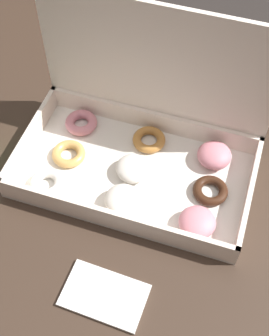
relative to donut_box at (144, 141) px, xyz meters
name	(u,v)px	position (x,y,z in m)	size (l,w,h in m)	color
ground_plane	(148,306)	(0.03, 0.00, -0.79)	(8.00, 8.00, 0.00)	#2D2826
dining_table	(155,194)	(0.03, 0.00, -0.15)	(1.22, 0.88, 0.73)	#38281E
donut_box	(144,141)	(0.00, 0.00, 0.00)	(0.39, 0.23, 0.26)	silver
paper_napkin	(105,295)	(0.02, -0.25, -0.05)	(0.12, 0.08, 0.01)	white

